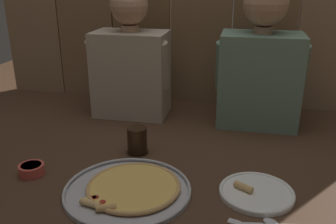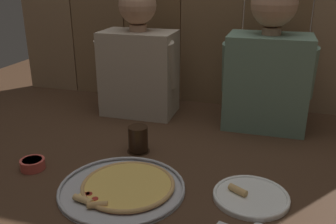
# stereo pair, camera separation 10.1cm
# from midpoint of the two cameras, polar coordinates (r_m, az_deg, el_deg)

# --- Properties ---
(ground_plane) EXTENTS (3.20, 3.20, 0.00)m
(ground_plane) POSITION_cam_midpoint_polar(r_m,az_deg,el_deg) (1.34, -1.70, -8.85)
(ground_plane) COLOR #422B1C
(pizza_tray) EXTENTS (0.41, 0.41, 0.03)m
(pizza_tray) POSITION_cam_midpoint_polar(r_m,az_deg,el_deg) (1.22, -8.35, -11.64)
(pizza_tray) COLOR #B2B2B7
(pizza_tray) RESTS_ON ground
(dinner_plate) EXTENTS (0.24, 0.24, 0.03)m
(dinner_plate) POSITION_cam_midpoint_polar(r_m,az_deg,el_deg) (1.22, 11.08, -12.07)
(dinner_plate) COLOR white
(dinner_plate) RESTS_ON ground
(drinking_glass) EXTENTS (0.09, 0.09, 0.10)m
(drinking_glass) POSITION_cam_midpoint_polar(r_m,az_deg,el_deg) (1.45, -6.76, -4.39)
(drinking_glass) COLOR black
(drinking_glass) RESTS_ON ground
(dipping_bowl) EXTENTS (0.09, 0.09, 0.04)m
(dipping_bowl) POSITION_cam_midpoint_polar(r_m,az_deg,el_deg) (1.40, -22.24, -8.15)
(dipping_bowl) COLOR #CC4C42
(dipping_bowl) RESTS_ON ground
(table_spoon) EXTENTS (0.13, 0.08, 0.01)m
(table_spoon) POSITION_cam_midpoint_polar(r_m,az_deg,el_deg) (1.11, 14.03, -16.46)
(table_spoon) COLOR silver
(table_spoon) RESTS_ON ground
(diner_left) EXTENTS (0.38, 0.22, 0.61)m
(diner_left) POSITION_cam_midpoint_polar(r_m,az_deg,el_deg) (1.79, -7.38, 8.14)
(diner_left) COLOR #B2A38E
(diner_left) RESTS_ON ground
(diner_right) EXTENTS (0.39, 0.24, 0.64)m
(diner_right) POSITION_cam_midpoint_polar(r_m,az_deg,el_deg) (1.69, 12.43, 7.71)
(diner_right) COLOR slate
(diner_right) RESTS_ON ground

